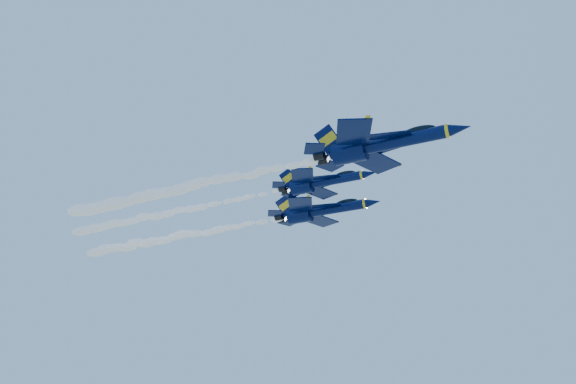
% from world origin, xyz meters
% --- Properties ---
extents(jet_lead, '(18.64, 15.29, 6.93)m').
position_xyz_m(jet_lead, '(16.46, -13.76, 150.71)').
color(jet_lead, '#040D35').
extents(smoke_trail_jet_lead, '(40.70, 2.23, 2.00)m').
position_xyz_m(smoke_trail_jet_lead, '(-11.86, -13.76, 150.27)').
color(smoke_trail_jet_lead, white).
extents(jet_second, '(14.93, 12.25, 5.55)m').
position_xyz_m(jet_second, '(4.13, -1.70, 153.09)').
color(jet_second, '#040D35').
extents(smoke_trail_jet_second, '(40.70, 1.78, 1.60)m').
position_xyz_m(smoke_trail_jet_second, '(-22.60, -1.70, 152.68)').
color(smoke_trail_jet_second, white).
extents(jet_third, '(17.82, 14.62, 6.62)m').
position_xyz_m(jet_third, '(0.44, 7.21, 152.39)').
color(jet_third, '#040D35').
extents(smoke_trail_jet_third, '(40.70, 2.13, 1.92)m').
position_xyz_m(smoke_trail_jet_third, '(-27.53, 7.21, 151.95)').
color(smoke_trail_jet_third, white).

